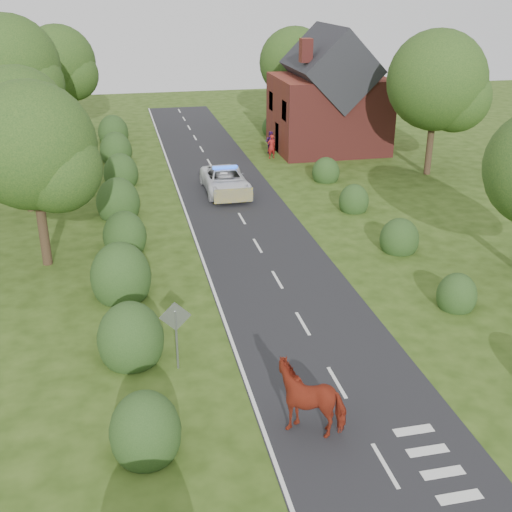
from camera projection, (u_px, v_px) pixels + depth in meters
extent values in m
plane|color=#294111|center=(337.00, 383.00, 21.04)|extent=(120.00, 120.00, 0.00)
cube|color=black|center=(245.00, 225.00, 34.47)|extent=(6.00, 70.00, 0.02)
cube|color=white|center=(385.00, 465.00, 17.45)|extent=(0.12, 1.80, 0.01)
cube|color=white|center=(337.00, 382.00, 21.03)|extent=(0.12, 1.80, 0.01)
cube|color=white|center=(303.00, 323.00, 24.61)|extent=(0.12, 1.80, 0.01)
cube|color=white|center=(277.00, 280.00, 28.20)|extent=(0.12, 1.80, 0.01)
cube|color=white|center=(258.00, 246.00, 31.78)|extent=(0.12, 1.80, 0.01)
cube|color=white|center=(242.00, 218.00, 35.36)|extent=(0.12, 1.80, 0.01)
cube|color=white|center=(229.00, 196.00, 38.95)|extent=(0.12, 1.80, 0.01)
cube|color=white|center=(218.00, 178.00, 42.53)|extent=(0.12, 1.80, 0.01)
cube|color=white|center=(209.00, 162.00, 46.11)|extent=(0.12, 1.80, 0.01)
cube|color=white|center=(202.00, 149.00, 49.70)|extent=(0.12, 1.80, 0.01)
cube|color=white|center=(195.00, 138.00, 53.28)|extent=(0.12, 1.80, 0.01)
cube|color=white|center=(189.00, 128.00, 56.86)|extent=(0.12, 1.80, 0.01)
cube|color=white|center=(184.00, 119.00, 60.45)|extent=(0.12, 1.80, 0.01)
cube|color=white|center=(179.00, 111.00, 64.03)|extent=(0.12, 1.80, 0.01)
cube|color=white|center=(192.00, 229.00, 33.90)|extent=(0.12, 70.00, 0.01)
cube|color=white|center=(459.00, 497.00, 16.38)|extent=(1.20, 0.35, 0.01)
cube|color=white|center=(443.00, 473.00, 17.19)|extent=(1.20, 0.35, 0.01)
cube|color=white|center=(427.00, 451.00, 17.99)|extent=(1.20, 0.35, 0.01)
cube|color=white|center=(414.00, 430.00, 18.80)|extent=(1.20, 0.35, 0.01)
ellipsoid|color=#22421A|center=(145.00, 432.00, 17.74)|extent=(2.00, 2.10, 2.40)
ellipsoid|color=#22421A|center=(131.00, 339.00, 22.15)|extent=(2.30, 2.41, 2.70)
ellipsoid|color=#22421A|center=(121.00, 277.00, 26.56)|extent=(2.50, 2.62, 3.00)
ellipsoid|color=#22421A|center=(125.00, 236.00, 31.15)|extent=(2.10, 2.20, 2.50)
ellipsoid|color=#22421A|center=(118.00, 203.00, 35.56)|extent=(2.40, 2.52, 2.80)
ellipsoid|color=#22421A|center=(121.00, 174.00, 41.01)|extent=(2.20, 2.31, 2.60)
ellipsoid|color=#22421A|center=(116.00, 151.00, 46.34)|extent=(2.30, 2.41, 2.70)
ellipsoid|color=#22421A|center=(113.00, 132.00, 51.68)|extent=(2.40, 2.52, 2.80)
ellipsoid|color=#22421A|center=(457.00, 296.00, 25.68)|extent=(1.60, 1.68, 1.90)
ellipsoid|color=#22421A|center=(399.00, 239.00, 31.07)|extent=(1.90, 2.00, 2.10)
ellipsoid|color=#22421A|center=(354.00, 201.00, 36.44)|extent=(1.70, 1.78, 2.00)
ellipsoid|color=#22421A|center=(326.00, 172.00, 41.87)|extent=(1.80, 1.89, 2.00)
ellipsoid|color=#22421A|center=(272.00, 128.00, 54.37)|extent=(1.70, 1.78, 2.00)
cylinder|color=#332316|center=(42.00, 224.00, 29.03)|extent=(0.44, 0.44, 3.96)
sphere|color=#1A3C16|center=(31.00, 146.00, 27.59)|extent=(5.60, 5.60, 5.60)
sphere|color=#4A6621|center=(57.00, 168.00, 27.64)|extent=(3.92, 3.92, 3.92)
cylinder|color=#332316|center=(27.00, 179.00, 35.94)|extent=(0.44, 0.44, 3.74)
sphere|color=#1A3C16|center=(18.00, 118.00, 34.59)|extent=(5.60, 5.60, 5.60)
sphere|color=#4A6621|center=(38.00, 135.00, 34.62)|extent=(3.92, 3.92, 3.92)
cylinder|color=#332316|center=(18.00, 132.00, 44.39)|extent=(0.44, 0.44, 4.84)
sphere|color=#1A3C16|center=(8.00, 66.00, 42.63)|extent=(6.80, 6.80, 6.80)
sphere|color=#4A6621|center=(28.00, 84.00, 42.70)|extent=(4.76, 4.76, 4.76)
cylinder|color=#332316|center=(64.00, 109.00, 53.97)|extent=(0.44, 0.44, 4.18)
sphere|color=#1A3C16|center=(58.00, 62.00, 52.45)|extent=(6.00, 6.00, 6.00)
sphere|color=#4A6621|center=(73.00, 75.00, 52.50)|extent=(4.20, 4.20, 4.20)
cylinder|color=#332316|center=(430.00, 142.00, 42.63)|extent=(0.44, 0.44, 4.40)
sphere|color=#1A3C16|center=(437.00, 80.00, 41.04)|extent=(6.40, 6.40, 6.40)
sphere|color=#4A6621|center=(456.00, 97.00, 41.09)|extent=(4.48, 4.48, 4.48)
cylinder|color=#332316|center=(293.00, 105.00, 56.07)|extent=(0.44, 0.44, 3.96)
sphere|color=#1A3C16|center=(294.00, 63.00, 54.63)|extent=(6.00, 6.00, 6.00)
sphere|color=#4A6621|center=(308.00, 74.00, 54.66)|extent=(4.20, 4.20, 4.20)
cylinder|color=gray|center=(177.00, 340.00, 21.41)|extent=(0.08, 0.08, 2.20)
cube|color=gray|center=(175.00, 316.00, 21.05)|extent=(1.06, 0.04, 1.06)
cube|color=maroon|center=(328.00, 114.00, 48.69)|extent=(8.00, 7.00, 5.50)
cube|color=black|center=(330.00, 67.00, 47.32)|extent=(5.94, 7.40, 5.94)
cube|color=maroon|center=(306.00, 50.00, 44.48)|extent=(0.80, 0.80, 1.60)
imported|color=maroon|center=(311.00, 400.00, 18.73)|extent=(2.80, 2.20, 1.76)
imported|color=white|center=(225.00, 181.00, 39.39)|extent=(2.55, 5.52, 1.53)
cube|color=yellow|center=(234.00, 196.00, 36.92)|extent=(2.29, 0.06, 0.84)
cube|color=blue|center=(225.00, 167.00, 39.05)|extent=(1.53, 0.28, 0.14)
imported|color=maroon|center=(272.00, 147.00, 46.90)|extent=(0.71, 0.54, 1.77)
imported|color=#481B65|center=(270.00, 142.00, 48.34)|extent=(1.03, 1.00, 1.67)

